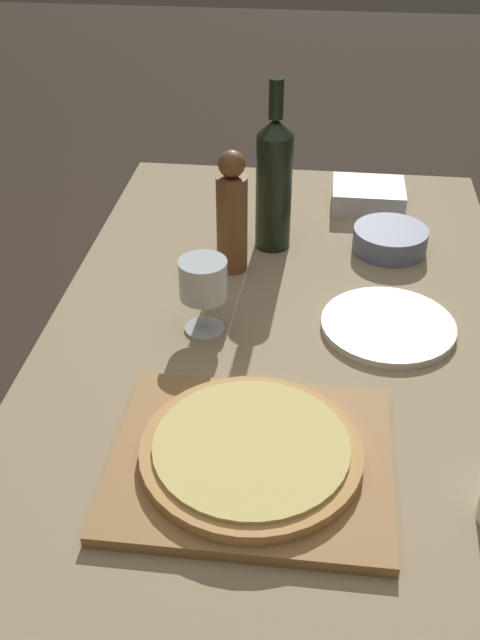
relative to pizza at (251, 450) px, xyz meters
name	(u,v)px	position (x,y,z in m)	size (l,w,h in m)	color
ground_plane	(269,620)	(0.02, 0.26, -0.78)	(12.00, 12.00, 0.00)	#382D23
dining_table	(277,398)	(0.02, 0.26, -0.12)	(0.83, 1.53, 0.75)	#9E8966
cutting_board	(251,461)	(0.00, 0.00, -0.02)	(0.39, 0.33, 0.02)	#A87A47
pizza	(251,450)	(0.00, 0.00, 0.00)	(0.31, 0.31, 0.02)	tan
wine_bottle	(274,182)	(-0.02, 0.63, 0.11)	(0.07, 0.07, 0.34)	black
pepper_mill	(232,215)	(-0.09, 0.53, 0.09)	(0.06, 0.06, 0.24)	brown
wine_glass	(203,282)	(-0.11, 0.31, 0.07)	(0.08, 0.08, 0.14)	silver
small_bowl	(390,240)	(0.22, 0.64, -0.01)	(0.15, 0.15, 0.05)	slate
dinner_plate	(388,326)	(0.20, 0.35, -0.02)	(0.23, 0.23, 0.01)	silver
food_container	(368,196)	(0.18, 0.84, 0.00)	(0.16, 0.14, 0.05)	beige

